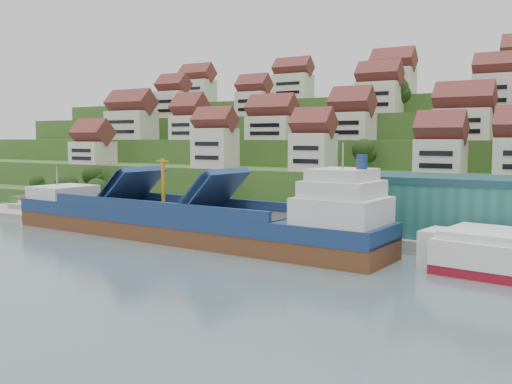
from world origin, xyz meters
The scene contains 9 objects.
ground centered at (0.00, 0.00, 0.00)m, with size 300.00×300.00×0.00m, color slate.
quay centered at (20.00, 15.00, 1.10)m, with size 180.00×14.00×2.20m, color gray.
pebble_beach centered at (-58.00, 12.00, 0.50)m, with size 45.00×20.00×1.00m, color gray.
hillside centered at (0.00, 103.55, 10.66)m, with size 260.00×128.00×31.00m.
hillside_village centered at (2.47, 61.19, 24.69)m, with size 158.22×64.45×28.59m.
hillside_trees centered at (-8.27, 43.48, 16.29)m, with size 140.33×62.50×32.50m.
flagpole centered at (18.11, 10.00, 6.88)m, with size 1.28×0.16×8.00m.
beach_huts centered at (-60.00, 10.75, 2.10)m, with size 14.40×3.70×2.20m.
cargo_ship centered at (-7.33, 0.34, 3.35)m, with size 80.16×17.40×17.66m.
Camera 1 is at (55.48, -80.97, 18.52)m, focal length 40.00 mm.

